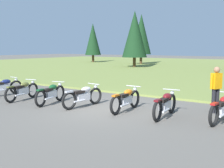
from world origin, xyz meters
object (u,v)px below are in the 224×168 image
at_px(motorcycle_silver, 83,96).
at_px(rider_with_back_turned, 216,87).
at_px(motorcycle_navy, 3,87).
at_px(motorcycle_maroon, 165,104).
at_px(motorcycle_red, 222,108).
at_px(motorcycle_olive, 22,90).
at_px(motorcycle_orange, 126,99).
at_px(motorcycle_british_green, 51,93).

relative_size(motorcycle_silver, rider_with_back_turned, 1.25).
bearing_deg(motorcycle_navy, motorcycle_silver, 2.24).
bearing_deg(motorcycle_maroon, motorcycle_red, 13.93).
distance_m(motorcycle_olive, motorcycle_silver, 3.20).
xyz_separation_m(motorcycle_navy, rider_with_back_turned, (9.48, 2.04, 0.51)).
xyz_separation_m(motorcycle_olive, motorcycle_silver, (3.18, 0.39, 0.00)).
height_order(motorcycle_silver, motorcycle_red, same).
xyz_separation_m(motorcycle_navy, motorcycle_orange, (6.66, 0.51, 0.00)).
relative_size(motorcycle_olive, motorcycle_orange, 0.99).
xyz_separation_m(motorcycle_navy, motorcycle_british_green, (3.36, -0.07, 0.00)).
relative_size(motorcycle_navy, motorcycle_orange, 1.00).
height_order(motorcycle_british_green, motorcycle_orange, same).
xyz_separation_m(motorcycle_maroon, motorcycle_red, (1.74, 0.43, 0.00)).
bearing_deg(motorcycle_maroon, motorcycle_british_green, -173.49).
height_order(motorcycle_navy, motorcycle_olive, same).
bearing_deg(motorcycle_british_green, motorcycle_red, 8.50).
height_order(motorcycle_olive, motorcycle_orange, same).
bearing_deg(motorcycle_navy, motorcycle_olive, -6.71).
height_order(motorcycle_olive, rider_with_back_turned, rider_with_back_turned).
relative_size(motorcycle_navy, motorcycle_maroon, 1.00).
bearing_deg(rider_with_back_turned, motorcycle_british_green, -160.99).
bearing_deg(motorcycle_olive, motorcycle_british_green, 4.36).
relative_size(motorcycle_orange, rider_with_back_turned, 1.26).
bearing_deg(motorcycle_olive, motorcycle_silver, 7.00).
bearing_deg(motorcycle_orange, motorcycle_red, 6.95).
height_order(motorcycle_navy, rider_with_back_turned, rider_with_back_turned).
xyz_separation_m(motorcycle_maroon, rider_with_back_turned, (1.27, 1.56, 0.51)).
relative_size(motorcycle_british_green, rider_with_back_turned, 1.24).
xyz_separation_m(motorcycle_olive, motorcycle_orange, (4.96, 0.71, 0.00)).
height_order(motorcycle_silver, motorcycle_orange, same).
bearing_deg(motorcycle_british_green, motorcycle_maroon, 6.51).
relative_size(motorcycle_olive, motorcycle_red, 1.00).
distance_m(motorcycle_red, rider_with_back_turned, 1.32).
distance_m(motorcycle_orange, motorcycle_maroon, 1.56).
bearing_deg(rider_with_back_turned, motorcycle_maroon, -129.13).
relative_size(motorcycle_silver, motorcycle_maroon, 1.00).
xyz_separation_m(motorcycle_silver, motorcycle_orange, (1.78, 0.32, 0.00)).
xyz_separation_m(motorcycle_olive, motorcycle_red, (8.26, 1.11, 0.00)).
bearing_deg(motorcycle_navy, rider_with_back_turned, 12.13).
distance_m(motorcycle_british_green, rider_with_back_turned, 6.50).
relative_size(motorcycle_orange, motorcycle_maroon, 1.00).
xyz_separation_m(motorcycle_silver, motorcycle_red, (5.08, 0.72, 0.00)).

